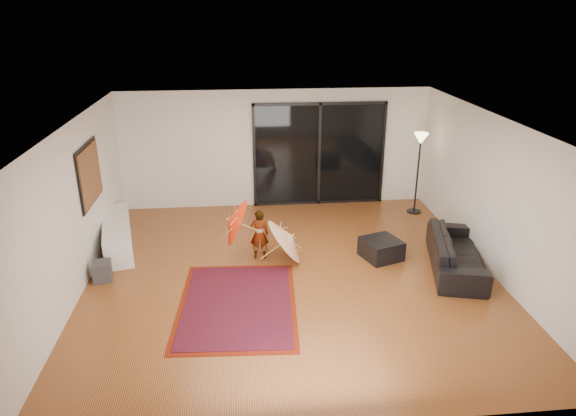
{
  "coord_description": "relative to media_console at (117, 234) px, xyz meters",
  "views": [
    {
      "loc": [
        -0.85,
        -7.87,
        4.41
      ],
      "look_at": [
        -0.02,
        0.44,
        1.1
      ],
      "focal_mm": 32.0,
      "sensor_mm": 36.0,
      "label": 1
    }
  ],
  "objects": [
    {
      "name": "wall_right",
      "position": [
        6.75,
        -1.47,
        1.07
      ],
      "size": [
        0.0,
        7.0,
        7.0
      ],
      "primitive_type": "plane",
      "rotation": [
        1.57,
        0.0,
        -1.57
      ],
      "color": "silver",
      "rests_on": "floor"
    },
    {
      "name": "floor",
      "position": [
        3.25,
        -1.47,
        -0.28
      ],
      "size": [
        7.0,
        7.0,
        0.0
      ],
      "primitive_type": "plane",
      "color": "#A4572D",
      "rests_on": "ground"
    },
    {
      "name": "ottoman",
      "position": [
        4.98,
        -0.95,
        -0.09
      ],
      "size": [
        0.82,
        0.82,
        0.37
      ],
      "primitive_type": "cube",
      "rotation": [
        0.0,
        0.0,
        0.34
      ],
      "color": "black",
      "rests_on": "floor"
    },
    {
      "name": "persian_rug",
      "position": [
        2.29,
        -2.32,
        -0.27
      ],
      "size": [
        1.99,
        2.66,
        0.02
      ],
      "rotation": [
        0.0,
        0.0,
        -0.06
      ],
      "color": "#621608",
      "rests_on": "floor"
    },
    {
      "name": "floor_lamp",
      "position": [
        6.35,
        1.21,
        1.17
      ],
      "size": [
        0.32,
        0.32,
        1.84
      ],
      "color": "black",
      "rests_on": "floor"
    },
    {
      "name": "speaker",
      "position": [
        0.0,
        -1.31,
        -0.1
      ],
      "size": [
        0.35,
        0.35,
        0.35
      ],
      "primitive_type": "cube",
      "rotation": [
        0.0,
        0.0,
        0.16
      ],
      "color": "#424244",
      "rests_on": "floor"
    },
    {
      "name": "parasol_white",
      "position": [
        3.32,
        -0.87,
        0.23
      ],
      "size": [
        0.73,
        0.95,
        0.98
      ],
      "rotation": [
        0.0,
        0.92,
        0.0
      ],
      "color": "beige",
      "rests_on": "floor"
    },
    {
      "name": "sofa",
      "position": [
        6.2,
        -1.47,
        0.03
      ],
      "size": [
        1.35,
        2.27,
        0.62
      ],
      "primitive_type": "imported",
      "rotation": [
        0.0,
        0.0,
        1.31
      ],
      "color": "black",
      "rests_on": "floor"
    },
    {
      "name": "painting",
      "position": [
        -0.21,
        -0.47,
        1.37
      ],
      "size": [
        0.04,
        1.28,
        1.08
      ],
      "color": "black",
      "rests_on": "wall_left"
    },
    {
      "name": "media_console",
      "position": [
        0.0,
        0.0,
        0.0
      ],
      "size": [
        0.92,
        2.06,
        0.56
      ],
      "primitive_type": "cube",
      "rotation": [
        0.0,
        0.0,
        0.22
      ],
      "color": "white",
      "rests_on": "floor"
    },
    {
      "name": "wall_front",
      "position": [
        3.25,
        -4.97,
        1.07
      ],
      "size": [
        7.0,
        0.0,
        7.0
      ],
      "primitive_type": "plane",
      "rotation": [
        -1.57,
        0.0,
        0.0
      ],
      "color": "silver",
      "rests_on": "floor"
    },
    {
      "name": "parasol_orange",
      "position": [
        2.17,
        -0.77,
        0.46
      ],
      "size": [
        0.53,
        0.9,
        0.89
      ],
      "rotation": [
        0.0,
        -1.14,
        0.0
      ],
      "color": "#FF330D",
      "rests_on": "child"
    },
    {
      "name": "wall_left",
      "position": [
        -0.25,
        -1.47,
        1.07
      ],
      "size": [
        0.0,
        7.0,
        7.0
      ],
      "primitive_type": "plane",
      "rotation": [
        1.57,
        0.0,
        1.57
      ],
      "color": "silver",
      "rests_on": "floor"
    },
    {
      "name": "wall_back",
      "position": [
        3.25,
        2.03,
        1.07
      ],
      "size": [
        7.0,
        0.0,
        7.0
      ],
      "primitive_type": "plane",
      "rotation": [
        1.57,
        0.0,
        0.0
      ],
      "color": "silver",
      "rests_on": "floor"
    },
    {
      "name": "ceiling",
      "position": [
        3.25,
        -1.47,
        2.42
      ],
      "size": [
        7.0,
        7.0,
        0.0
      ],
      "primitive_type": "plane",
      "rotation": [
        3.14,
        0.0,
        0.0
      ],
      "color": "white",
      "rests_on": "wall_back"
    },
    {
      "name": "sliding_door",
      "position": [
        4.25,
        2.0,
        0.92
      ],
      "size": [
        3.06,
        0.07,
        2.4
      ],
      "color": "black",
      "rests_on": "wall_back"
    },
    {
      "name": "child",
      "position": [
        2.72,
        -0.72,
        0.2
      ],
      "size": [
        0.36,
        0.25,
        0.95
      ],
      "primitive_type": "imported",
      "rotation": [
        0.0,
        0.0,
        3.06
      ],
      "color": "#999999",
      "rests_on": "floor"
    }
  ]
}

